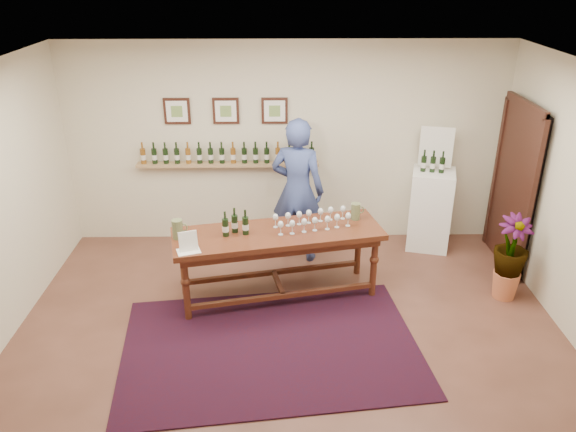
{
  "coord_description": "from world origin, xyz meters",
  "views": [
    {
      "loc": [
        -0.1,
        -4.91,
        3.72
      ],
      "look_at": [
        0.0,
        0.8,
        1.1
      ],
      "focal_mm": 35.0,
      "sensor_mm": 36.0,
      "label": 1
    }
  ],
  "objects_px": {
    "potted_plant": "(510,258)",
    "tasting_table": "(278,241)",
    "display_pedestal": "(430,209)",
    "person": "(298,191)"
  },
  "relations": [
    {
      "from": "display_pedestal",
      "to": "potted_plant",
      "type": "xyz_separation_m",
      "value": [
        0.6,
        -1.36,
        -0.02
      ]
    },
    {
      "from": "tasting_table",
      "to": "display_pedestal",
      "type": "distance_m",
      "value": 2.47
    },
    {
      "from": "potted_plant",
      "to": "person",
      "type": "xyz_separation_m",
      "value": [
        -2.46,
        1.06,
        0.44
      ]
    },
    {
      "from": "potted_plant",
      "to": "tasting_table",
      "type": "bearing_deg",
      "value": 178.08
    },
    {
      "from": "display_pedestal",
      "to": "person",
      "type": "relative_size",
      "value": 0.57
    },
    {
      "from": "tasting_table",
      "to": "potted_plant",
      "type": "relative_size",
      "value": 2.76
    },
    {
      "from": "tasting_table",
      "to": "person",
      "type": "xyz_separation_m",
      "value": [
        0.26,
        0.97,
        0.24
      ]
    },
    {
      "from": "potted_plant",
      "to": "display_pedestal",
      "type": "bearing_deg",
      "value": 114.0
    },
    {
      "from": "person",
      "to": "tasting_table",
      "type": "bearing_deg",
      "value": 93.37
    },
    {
      "from": "tasting_table",
      "to": "potted_plant",
      "type": "bearing_deg",
      "value": -13.92
    }
  ]
}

